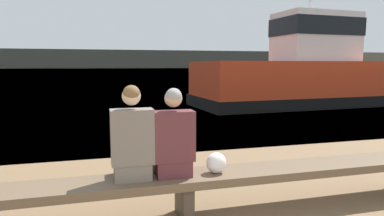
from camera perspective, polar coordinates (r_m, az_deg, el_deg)
water_surface at (r=126.34m, az=-15.03°, el=6.27°), size 240.00×240.00×0.00m
far_shoreline at (r=162.35m, az=-15.16°, el=7.88°), size 600.00×12.00×8.18m
bench_main at (r=3.90m, az=-1.32°, el=-12.33°), size 6.79×0.53×0.50m
person_left at (r=3.67m, az=-9.95°, el=-5.41°), size 0.44×0.42×1.01m
person_right at (r=3.74m, az=-3.18°, el=-5.39°), size 0.44×0.42×0.97m
shopping_bag at (r=3.91m, az=4.07°, el=-9.10°), size 0.23×0.19×0.24m
tugboat_red at (r=15.46m, az=18.53°, el=5.08°), size 9.68×4.07×6.57m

